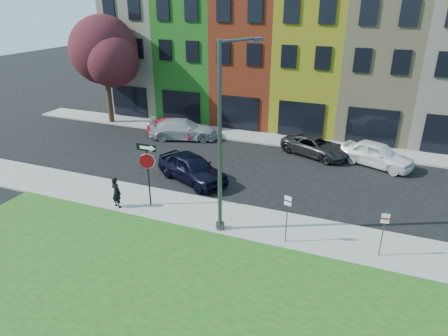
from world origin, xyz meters
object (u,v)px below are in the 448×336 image
at_px(man, 116,192).
at_px(sedan_near, 192,168).
at_px(stop_sign, 147,163).
at_px(street_lamp, 223,141).

distance_m(man, sedan_near, 4.89).
xyz_separation_m(stop_sign, sedan_near, (0.60, 3.64, -1.65)).
height_order(sedan_near, street_lamp, street_lamp).
bearing_deg(street_lamp, man, -153.28).
distance_m(stop_sign, street_lamp, 4.69).
height_order(man, sedan_near, man).
distance_m(stop_sign, sedan_near, 4.04).
bearing_deg(sedan_near, street_lamp, -114.52).
height_order(stop_sign, sedan_near, stop_sign).
bearing_deg(stop_sign, street_lamp, -9.16).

